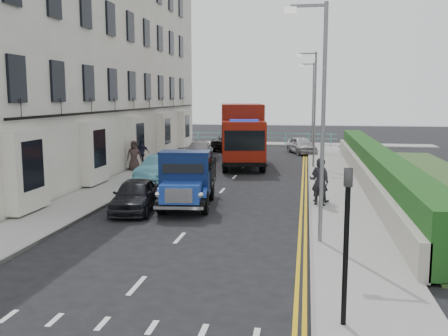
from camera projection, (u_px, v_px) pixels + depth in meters
ground at (194, 222)px, 17.50m from camera, size 120.00×120.00×0.00m
pavement_west at (137, 176)px, 27.12m from camera, size 2.40×38.00×0.12m
pavement_east at (334, 182)px, 25.43m from camera, size 2.60×38.00×0.12m
promenade at (264, 144)px, 45.81m from camera, size 30.00×2.50×0.12m
sea_plane at (281, 125)px, 76.09m from camera, size 120.00×120.00×0.00m
terrace_west at (90, 51)px, 30.70m from camera, size 6.31×30.20×14.25m
garden_east at (374, 166)px, 25.00m from camera, size 1.45×28.00×1.75m
seafront_railing at (263, 139)px, 44.96m from camera, size 13.00×0.08×1.11m
lamp_near at (319, 110)px, 14.31m from camera, size 1.23×0.18×7.00m
lamp_mid at (313, 103)px, 29.93m from camera, size 1.23×0.18×7.00m
lamp_far at (311, 101)px, 39.70m from camera, size 1.23×0.18×7.00m
traffic_signal at (347, 223)px, 9.14m from camera, size 0.16×0.20×3.10m
bedford_lorry at (186, 183)px, 19.36m from camera, size 2.35×4.95×2.27m
red_lorry at (242, 133)px, 31.53m from camera, size 3.68×7.72×3.88m
parked_car_front at (135, 195)px, 19.10m from camera, size 1.93×3.82×1.25m
parked_car_mid at (161, 168)px, 25.95m from camera, size 1.85×4.21×1.35m
parked_car_rear at (199, 151)px, 34.43m from camera, size 2.23×4.53×1.27m
seafront_car_left at (230, 142)px, 41.01m from camera, size 2.57×5.04×1.36m
seafront_car_right at (302, 145)px, 38.43m from camera, size 2.72×4.08×1.29m
pedestrian_east_near at (320, 182)px, 19.60m from camera, size 0.80×0.66×1.89m
pedestrian_east_far at (319, 180)px, 20.27m from camera, size 0.97×0.82×1.76m
pedestrian_west_near at (141, 153)px, 30.11m from camera, size 1.07×0.91×1.72m
pedestrian_west_far at (134, 155)px, 28.88m from camera, size 1.00×0.86×1.73m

